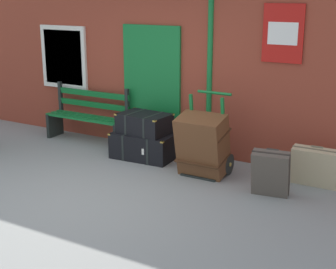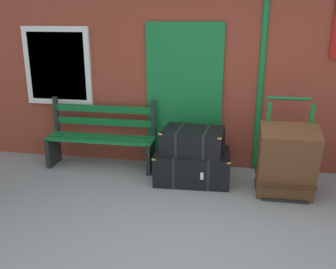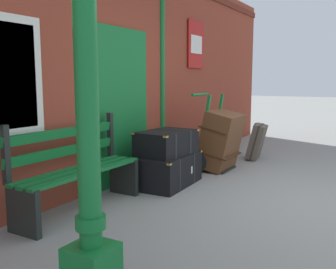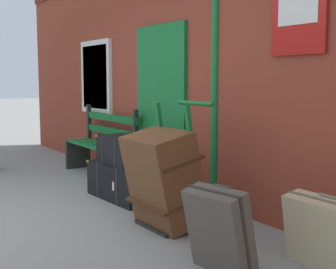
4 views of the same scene
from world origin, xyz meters
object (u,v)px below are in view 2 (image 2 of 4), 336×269
Objects in this scene: porters_trolley at (284,172)px; large_brown_trunk at (287,162)px; steamer_trunk_base at (192,166)px; steamer_trunk_middle at (193,141)px; platform_bench at (102,138)px.

porters_trolley is 1.27× the size of large_brown_trunk.
porters_trolley is at bearing -6.00° from steamer_trunk_base.
steamer_trunk_middle is (0.00, -0.01, 0.37)m from steamer_trunk_base.
platform_bench is 1.54× the size of steamer_trunk_base.
steamer_trunk_base is 1.09× the size of large_brown_trunk.
large_brown_trunk reaches higher than steamer_trunk_middle.
large_brown_trunk is at bearing -13.76° from steamer_trunk_middle.
steamer_trunk_base is 1.20m from porters_trolley.
steamer_trunk_base is 0.37m from steamer_trunk_middle.
large_brown_trunk is at bearing -90.00° from porters_trolley.
platform_bench reaches higher than large_brown_trunk.
large_brown_trunk is (2.58, -0.59, 0.03)m from platform_bench.
large_brown_trunk is (-0.00, -0.17, 0.20)m from porters_trolley.
platform_bench is at bearing 167.75° from steamer_trunk_middle.
steamer_trunk_middle reaches higher than steamer_trunk_base.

